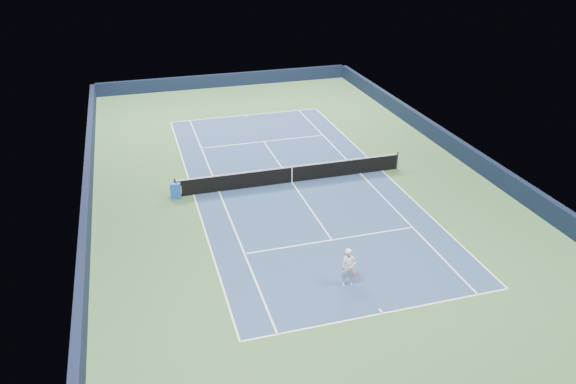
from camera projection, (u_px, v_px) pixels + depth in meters
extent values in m
plane|color=#365C32|center=(292.00, 182.00, 31.31)|extent=(40.00, 40.00, 0.00)
cube|color=black|center=(225.00, 80.00, 48.05)|extent=(22.00, 0.35, 1.10)
cube|color=black|center=(464.00, 152.00, 33.79)|extent=(0.35, 40.00, 1.10)
cube|color=black|center=(87.00, 199.00, 28.34)|extent=(0.35, 40.00, 1.10)
cube|color=navy|center=(292.00, 182.00, 31.31)|extent=(10.97, 23.77, 0.01)
cube|color=white|center=(246.00, 115.00, 41.49)|extent=(10.97, 0.08, 0.00)
cube|color=white|center=(383.00, 313.00, 21.13)|extent=(10.97, 0.08, 0.00)
cube|color=white|center=(382.00, 171.00, 32.69)|extent=(0.08, 23.77, 0.00)
cube|color=white|center=(194.00, 195.00, 29.93)|extent=(0.08, 23.77, 0.00)
cube|color=white|center=(360.00, 173.00, 32.34)|extent=(0.08, 23.77, 0.00)
cube|color=white|center=(219.00, 191.00, 30.27)|extent=(0.08, 23.77, 0.00)
cube|color=white|center=(264.00, 142.00, 36.79)|extent=(8.23, 0.08, 0.00)
cube|color=white|center=(332.00, 240.00, 25.83)|extent=(8.23, 0.08, 0.00)
cube|color=white|center=(292.00, 182.00, 31.31)|extent=(0.08, 12.80, 0.00)
cube|color=white|center=(246.00, 116.00, 41.36)|extent=(0.08, 0.30, 0.00)
cube|color=white|center=(381.00, 311.00, 21.25)|extent=(0.08, 0.30, 0.00)
cylinder|color=black|center=(175.00, 188.00, 29.46)|extent=(0.10, 0.10, 1.07)
cylinder|color=black|center=(397.00, 161.00, 32.68)|extent=(0.10, 0.10, 1.07)
cube|color=black|center=(292.00, 175.00, 31.11)|extent=(12.80, 0.03, 0.91)
cube|color=white|center=(292.00, 167.00, 30.89)|extent=(12.80, 0.04, 0.06)
cube|color=white|center=(292.00, 175.00, 31.11)|extent=(0.05, 0.04, 0.91)
cube|color=blue|center=(176.00, 190.00, 29.48)|extent=(0.60, 0.56, 0.87)
cube|color=silver|center=(181.00, 189.00, 29.54)|extent=(0.07, 0.39, 0.39)
imported|color=white|center=(349.00, 268.00, 22.37)|extent=(0.64, 0.45, 1.68)
cylinder|color=pink|center=(356.00, 270.00, 22.47)|extent=(0.03, 0.03, 0.28)
cylinder|color=black|center=(356.00, 275.00, 22.58)|extent=(0.28, 0.02, 0.28)
cylinder|color=pink|center=(356.00, 275.00, 22.58)|extent=(0.30, 0.03, 0.30)
sphere|color=yellow|center=(343.00, 233.00, 22.79)|extent=(0.07, 0.07, 0.07)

